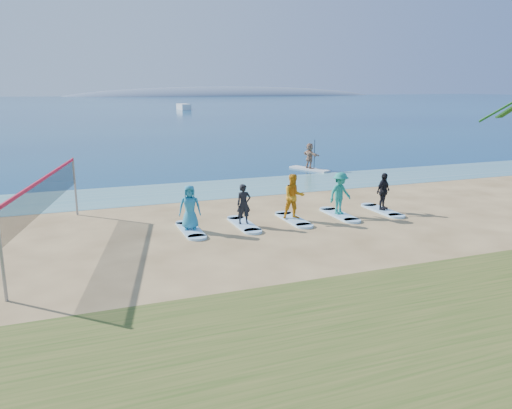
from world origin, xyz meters
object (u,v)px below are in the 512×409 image
object	(u,v)px
student_0	(190,207)
surfboard_3	(339,215)
paddleboarder	(310,156)
surfboard_1	(244,224)
surfboard_2	(293,219)
student_2	(294,197)
student_3	(340,193)
student_1	(244,204)
student_4	(383,191)
volleyball_net	(46,193)
surfboard_0	(190,230)
surfboard_4	(382,210)
boat_offshore_b	(184,110)
paddleboard	(309,169)

from	to	relation	value
student_0	surfboard_3	bearing A→B (deg)	13.46
paddleboarder	surfboard_1	size ratio (longest dim) A/B	0.76
surfboard_2	student_2	world-z (taller)	student_2
surfboard_1	student_3	distance (m)	4.45
student_0	student_2	bearing A→B (deg)	13.46
surfboard_2	surfboard_3	size ratio (longest dim) A/B	1.00
student_1	student_4	bearing A→B (deg)	2.28
volleyball_net	surfboard_0	xyz separation A→B (m)	(4.97, 0.21, -1.86)
student_1	surfboard_3	bearing A→B (deg)	2.28
student_1	student_2	bearing A→B (deg)	2.28
surfboard_2	surfboard_3	world-z (taller)	same
paddleboarder	student_4	xyz separation A→B (m)	(-2.13, -11.35, -0.05)
surfboard_0	surfboard_4	distance (m)	8.70
volleyball_net	student_0	world-z (taller)	volleyball_net
surfboard_0	student_0	world-z (taller)	student_0
student_0	student_2	xyz separation A→B (m)	(4.35, 0.00, 0.08)
volleyball_net	student_3	distance (m)	11.53
boat_offshore_b	surfboard_2	xyz separation A→B (m)	(-19.07, -103.92, 0.04)
student_0	surfboard_4	size ratio (longest dim) A/B	0.77
boat_offshore_b	student_4	xyz separation A→B (m)	(-14.72, -103.92, 0.91)
paddleboarder	surfboard_1	distance (m)	14.30
surfboard_0	paddleboarder	bearing A→B (deg)	46.35
student_2	boat_offshore_b	bearing A→B (deg)	87.96
paddleboard	student_2	bearing A→B (deg)	-142.73
paddleboard	student_3	size ratio (longest dim) A/B	1.67
student_0	surfboard_4	bearing A→B (deg)	13.46
paddleboarder	student_0	size ratio (longest dim) A/B	0.99
paddleboard	surfboard_3	xyz separation A→B (m)	(-4.31, -11.35, -0.01)
student_0	surfboard_3	distance (m)	6.58
student_0	student_4	bearing A→B (deg)	13.46
surfboard_1	volleyball_net	bearing A→B (deg)	-178.33
student_1	surfboard_1	bearing A→B (deg)	0.00
paddleboarder	student_1	bearing A→B (deg)	131.81
paddleboard	student_1	size ratio (longest dim) A/B	1.89
paddleboard	boat_offshore_b	xyz separation A→B (m)	(12.59, 92.57, -0.06)
boat_offshore_b	surfboard_3	world-z (taller)	boat_offshore_b
paddleboarder	student_1	size ratio (longest dim) A/B	1.05
surfboard_2	surfboard_4	size ratio (longest dim) A/B	1.00
paddleboarder	surfboard_3	bearing A→B (deg)	148.36
surfboard_3	surfboard_4	size ratio (longest dim) A/B	1.00
paddleboard	student_0	bearing A→B (deg)	-156.66
student_0	surfboard_2	xyz separation A→B (m)	(4.35, 0.00, -0.89)
paddleboard	student_1	xyz separation A→B (m)	(-8.65, -11.35, 0.82)
volleyball_net	student_3	world-z (taller)	volleyball_net
paddleboarder	surfboard_4	size ratio (longest dim) A/B	0.76
student_1	student_4	size ratio (longest dim) A/B	0.97
student_1	surfboard_3	size ratio (longest dim) A/B	0.72
volleyball_net	paddleboarder	distance (m)	19.60
student_2	student_1	bearing A→B (deg)	-171.64
paddleboarder	student_4	size ratio (longest dim) A/B	1.02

